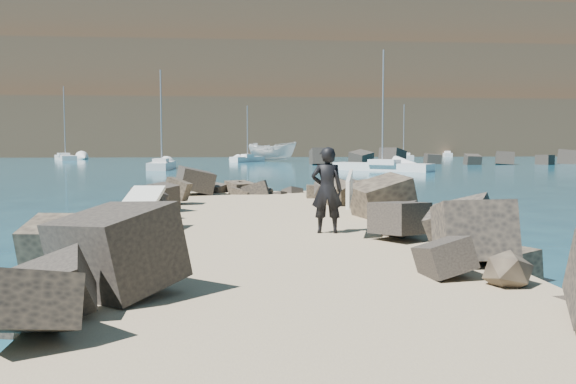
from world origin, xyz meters
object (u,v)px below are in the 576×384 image
at_px(surfboard_resting, 137,213).
at_px(boat_imported, 272,151).
at_px(surfer_with_board, 330,190).
at_px(sailboat_f, 446,155).

height_order(surfboard_resting, boat_imported, boat_imported).
distance_m(surfboard_resting, surfer_with_board, 3.75).
distance_m(surfer_with_board, sailboat_f, 96.39).
bearing_deg(surfboard_resting, sailboat_f, 71.76).
bearing_deg(sailboat_f, boat_imported, -143.88).
bearing_deg(surfer_with_board, surfboard_resting, -179.06).
xyz_separation_m(surfboard_resting, sailboat_f, (37.41, 90.37, -0.69)).
relative_size(boat_imported, sailboat_f, 0.95).
distance_m(boat_imported, sailboat_f, 37.32).
xyz_separation_m(surfboard_resting, surfer_with_board, (3.73, 0.06, 0.41)).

